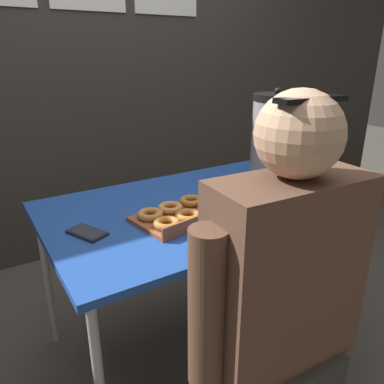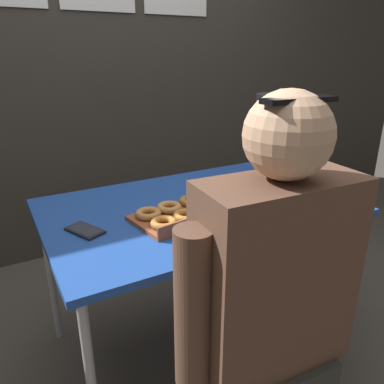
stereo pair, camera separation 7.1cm
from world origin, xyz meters
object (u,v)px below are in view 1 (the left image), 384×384
at_px(cell_phone, 87,233).
at_px(person_seated, 280,324).
at_px(donut_box, 191,210).
at_px(coffee_urn, 274,141).

height_order(cell_phone, person_seated, person_seated).
relative_size(donut_box, cell_phone, 2.94).
bearing_deg(donut_box, cell_phone, 163.23).
relative_size(coffee_urn, person_seated, 0.36).
height_order(donut_box, person_seated, person_seated).
relative_size(cell_phone, person_seated, 0.13).
xyz_separation_m(donut_box, person_seated, (-0.03, -0.55, -0.15)).
distance_m(coffee_urn, cell_phone, 0.94).
bearing_deg(person_seated, donut_box, -90.39).
relative_size(coffee_urn, cell_phone, 2.84).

